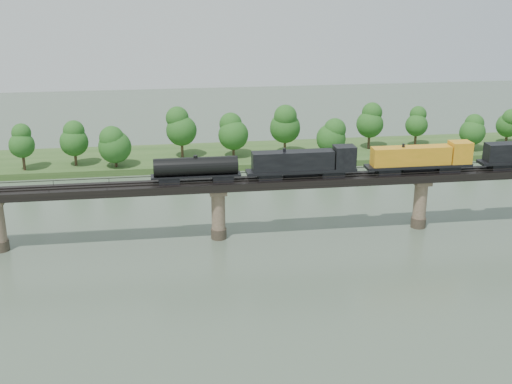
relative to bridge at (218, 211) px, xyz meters
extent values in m
plane|color=#3D4D3D|center=(0.00, -30.00, -5.46)|extent=(400.00, 400.00, 0.00)
cube|color=#2F4E1F|center=(0.00, 55.00, -4.66)|extent=(300.00, 24.00, 1.60)
cylinder|color=#473A2D|center=(-40.00, 0.00, -4.46)|extent=(3.00, 3.00, 2.00)
cylinder|color=#473A2D|center=(0.00, 0.00, -4.46)|extent=(3.00, 3.00, 2.00)
cylinder|color=#866E58|center=(0.00, 0.00, 0.04)|extent=(2.60, 2.60, 9.00)
cube|color=#866E58|center=(0.00, 0.00, 4.04)|extent=(3.20, 3.20, 1.00)
cylinder|color=#473A2D|center=(40.00, 0.00, -4.46)|extent=(3.00, 3.00, 2.00)
cylinder|color=#866E58|center=(40.00, 0.00, 0.04)|extent=(2.60, 2.60, 9.00)
cube|color=#866E58|center=(40.00, 0.00, 4.04)|extent=(3.20, 3.20, 1.00)
cube|color=black|center=(0.00, 0.00, 5.29)|extent=(220.00, 5.00, 1.50)
cube|color=black|center=(0.00, -0.75, 6.12)|extent=(220.00, 0.12, 0.16)
cube|color=black|center=(0.00, 0.75, 6.12)|extent=(220.00, 0.12, 0.16)
cube|color=black|center=(0.00, -2.40, 6.74)|extent=(220.00, 0.10, 0.10)
cube|color=black|center=(0.00, 2.40, 6.74)|extent=(220.00, 0.10, 0.10)
cube|color=black|center=(0.00, -2.40, 6.39)|extent=(0.08, 0.08, 0.70)
cube|color=black|center=(0.00, 2.40, 6.39)|extent=(0.08, 0.08, 0.70)
cylinder|color=#382619|center=(-44.43, 46.31, -2.10)|extent=(0.70, 0.70, 3.51)
sphere|color=#184A15|center=(-44.43, 46.31, 2.57)|extent=(6.31, 6.31, 6.31)
sphere|color=#184A15|center=(-44.43, 46.31, 5.50)|extent=(4.73, 4.73, 4.73)
cylinder|color=#382619|center=(-32.24, 48.84, -2.19)|extent=(0.70, 0.70, 3.34)
sphere|color=#184A15|center=(-32.24, 48.84, 2.27)|extent=(7.18, 7.18, 7.18)
sphere|color=#184A15|center=(-32.24, 48.84, 5.06)|extent=(5.39, 5.39, 5.39)
cylinder|color=#382619|center=(-22.01, 46.15, -2.45)|extent=(0.70, 0.70, 2.83)
sphere|color=#184A15|center=(-22.01, 46.15, 1.32)|extent=(8.26, 8.26, 8.26)
sphere|color=#184A15|center=(-22.01, 46.15, 3.68)|extent=(6.19, 6.19, 6.19)
cylinder|color=#382619|center=(-5.04, 52.68, -1.88)|extent=(0.70, 0.70, 3.96)
sphere|color=#184A15|center=(-5.04, 52.68, 3.41)|extent=(8.07, 8.07, 8.07)
sphere|color=#184A15|center=(-5.04, 52.68, 6.71)|extent=(6.05, 6.05, 6.05)
cylinder|color=#382619|center=(8.52, 51.14, -2.23)|extent=(0.70, 0.70, 3.27)
sphere|color=#184A15|center=(8.52, 51.14, 2.13)|extent=(8.03, 8.03, 8.03)
sphere|color=#184A15|center=(8.52, 51.14, 4.85)|extent=(6.02, 6.02, 6.02)
cylinder|color=#382619|center=(22.65, 52.31, -1.90)|extent=(0.70, 0.70, 3.92)
sphere|color=#184A15|center=(22.65, 52.31, 3.33)|extent=(8.29, 8.29, 8.29)
sphere|color=#184A15|center=(22.65, 52.31, 6.60)|extent=(6.21, 6.21, 6.21)
cylinder|color=#382619|center=(33.59, 45.35, -2.35)|extent=(0.70, 0.70, 3.02)
sphere|color=#184A15|center=(33.59, 45.35, 1.69)|extent=(7.74, 7.74, 7.74)
sphere|color=#184A15|center=(33.59, 45.35, 4.21)|extent=(5.80, 5.80, 5.80)
cylinder|color=#382619|center=(46.81, 54.03, -1.96)|extent=(0.70, 0.70, 3.80)
sphere|color=#184A15|center=(46.81, 54.03, 3.10)|extent=(7.47, 7.47, 7.47)
sphere|color=#184A15|center=(46.81, 54.03, 6.27)|extent=(5.60, 5.60, 5.60)
cylinder|color=#382619|center=(60.48, 54.26, -2.17)|extent=(0.70, 0.70, 3.38)
sphere|color=#184A15|center=(60.48, 54.26, 2.34)|extent=(6.23, 6.23, 6.23)
sphere|color=#184A15|center=(60.48, 54.26, 5.16)|extent=(4.67, 4.67, 4.67)
cylinder|color=#382619|center=(74.35, 48.39, -2.47)|extent=(0.70, 0.70, 2.77)
sphere|color=#184A15|center=(74.35, 48.39, 1.22)|extent=(7.04, 7.04, 7.04)
sphere|color=#184A15|center=(74.35, 48.39, 3.54)|extent=(5.28, 5.28, 5.28)
cylinder|color=#382619|center=(87.62, 53.57, -2.39)|extent=(0.70, 0.70, 2.94)
sphere|color=#184A15|center=(87.62, 53.57, 1.54)|extent=(6.73, 6.73, 6.73)
sphere|color=#184A15|center=(87.62, 53.57, 3.99)|extent=(5.05, 5.05, 5.05)
cube|color=black|center=(56.04, 0.00, 6.65)|extent=(4.41, 2.64, 1.21)
cube|color=black|center=(45.03, 0.00, 6.65)|extent=(4.41, 2.64, 1.21)
cube|color=black|center=(32.91, 0.00, 6.65)|extent=(4.41, 2.64, 1.21)
cube|color=black|center=(38.97, 0.00, 7.42)|extent=(20.93, 3.30, 0.55)
cube|color=orange|center=(37.32, 0.00, 9.45)|extent=(15.42, 2.97, 3.52)
cube|color=orange|center=(47.23, 0.00, 9.79)|extent=(3.96, 3.30, 4.19)
cylinder|color=black|center=(38.97, 0.00, 6.81)|extent=(6.61, 1.54, 1.54)
cube|color=black|center=(21.90, 0.00, 6.65)|extent=(4.41, 2.64, 1.21)
cube|color=black|center=(9.78, 0.00, 6.65)|extent=(4.41, 2.64, 1.21)
cube|color=black|center=(15.84, 0.00, 7.42)|extent=(20.93, 3.30, 0.55)
cube|color=black|center=(14.19, 0.00, 9.45)|extent=(15.42, 2.97, 3.52)
cube|color=black|center=(24.10, 0.00, 9.79)|extent=(3.96, 3.30, 4.19)
cylinder|color=black|center=(15.84, 0.00, 6.81)|extent=(6.61, 1.54, 1.54)
cube|color=black|center=(0.97, 0.00, 6.65)|extent=(3.85, 2.42, 1.21)
cube|color=black|center=(-8.94, 0.00, 6.65)|extent=(3.85, 2.42, 1.21)
cube|color=black|center=(-3.98, 0.00, 7.36)|extent=(16.52, 2.64, 0.33)
cylinder|color=black|center=(-3.98, 0.00, 9.12)|extent=(15.42, 3.30, 3.30)
cylinder|color=black|center=(-3.98, 0.00, 10.89)|extent=(0.77, 0.77, 0.55)
camera|label=1|loc=(-9.15, -113.29, 42.76)|focal=45.00mm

